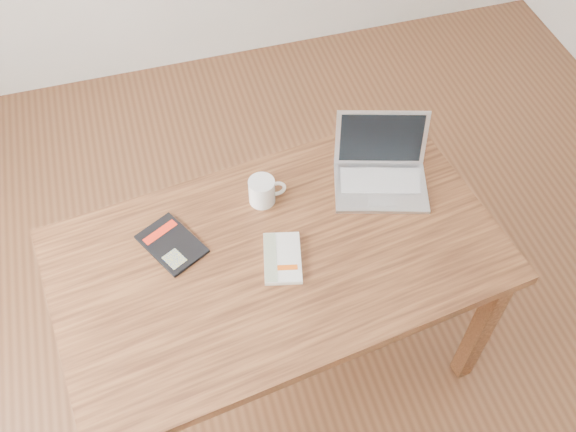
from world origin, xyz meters
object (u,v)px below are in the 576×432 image
object	(u,v)px
laptop	(381,169)
coffee_mug	(263,191)
black_guidebook	(172,244)
desk	(279,268)
white_guidebook	(282,258)

from	to	relation	value
laptop	coffee_mug	world-z (taller)	laptop
laptop	coffee_mug	xyz separation A→B (m)	(-0.41, 0.02, 0.00)
black_guidebook	coffee_mug	size ratio (longest dim) A/B	1.98
black_guidebook	coffee_mug	xyz separation A→B (m)	(0.33, 0.10, 0.04)
desk	white_guidebook	size ratio (longest dim) A/B	7.10
desk	white_guidebook	xyz separation A→B (m)	(0.01, -0.03, 0.10)
desk	black_guidebook	bearing A→B (deg)	151.20
laptop	coffee_mug	distance (m)	0.41
black_guidebook	coffee_mug	world-z (taller)	coffee_mug
white_guidebook	laptop	size ratio (longest dim) A/B	0.56
white_guidebook	desk	bearing A→B (deg)	115.81
desk	coffee_mug	bearing A→B (deg)	80.11
white_guidebook	coffee_mug	bearing A→B (deg)	102.41
white_guidebook	laptop	distance (m)	0.48
white_guidebook	laptop	world-z (taller)	laptop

